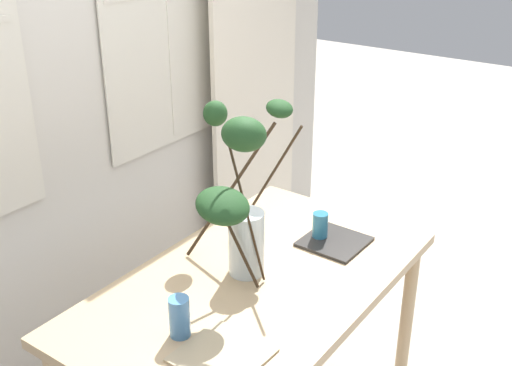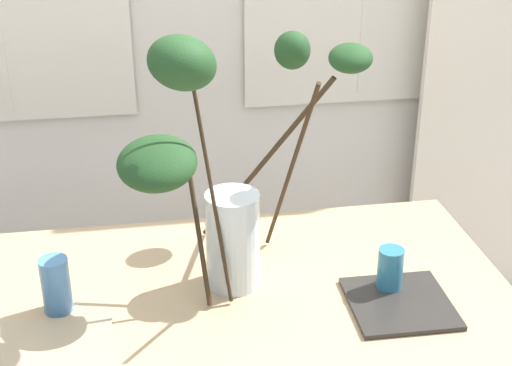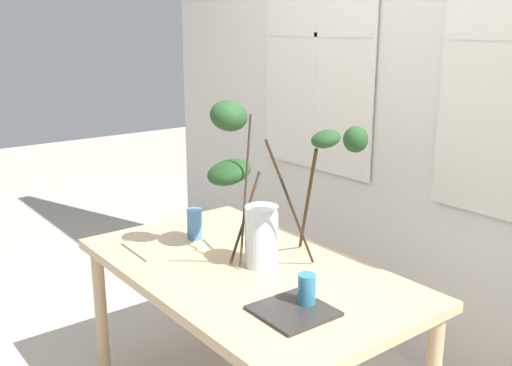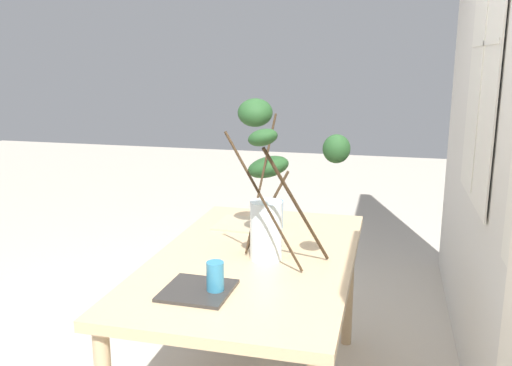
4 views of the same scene
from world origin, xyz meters
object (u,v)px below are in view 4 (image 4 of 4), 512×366
at_px(dining_table, 254,272).
at_px(vase_with_branches, 269,184).
at_px(drinking_glass_blue_left, 276,214).
at_px(drinking_glass_blue_right, 215,278).
at_px(plate_square_right, 198,290).
at_px(plate_square_left, 243,224).

xyz_separation_m(dining_table, vase_with_branches, (-0.01, 0.06, 0.41)).
relative_size(drinking_glass_blue_left, drinking_glass_blue_right, 1.19).
height_order(drinking_glass_blue_left, drinking_glass_blue_right, drinking_glass_blue_left).
bearing_deg(drinking_glass_blue_left, dining_table, -1.35).
bearing_deg(dining_table, vase_with_branches, 95.22).
bearing_deg(plate_square_right, drinking_glass_blue_left, 171.81).
height_order(dining_table, plate_square_right, plate_square_right).
xyz_separation_m(vase_with_branches, plate_square_left, (-0.42, -0.23, -0.32)).
relative_size(vase_with_branches, plate_square_right, 2.82).
xyz_separation_m(dining_table, drinking_glass_blue_right, (0.42, -0.04, 0.14)).
bearing_deg(dining_table, drinking_glass_blue_right, -5.92).
xyz_separation_m(vase_with_branches, drinking_glass_blue_right, (0.42, -0.11, -0.27)).
relative_size(vase_with_branches, plate_square_left, 2.67).
bearing_deg(plate_square_left, drinking_glass_blue_right, 8.67).
height_order(vase_with_branches, plate_square_right, vase_with_branches).
distance_m(drinking_glass_blue_left, drinking_glass_blue_right, 0.84).
height_order(drinking_glass_blue_left, plate_square_right, drinking_glass_blue_left).
xyz_separation_m(plate_square_left, plate_square_right, (0.85, 0.06, 0.00)).
distance_m(plate_square_left, plate_square_right, 0.85).
relative_size(vase_with_branches, drinking_glass_blue_left, 4.86).
relative_size(dining_table, vase_with_branches, 2.10).
xyz_separation_m(dining_table, plate_square_left, (-0.42, -0.17, 0.08)).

